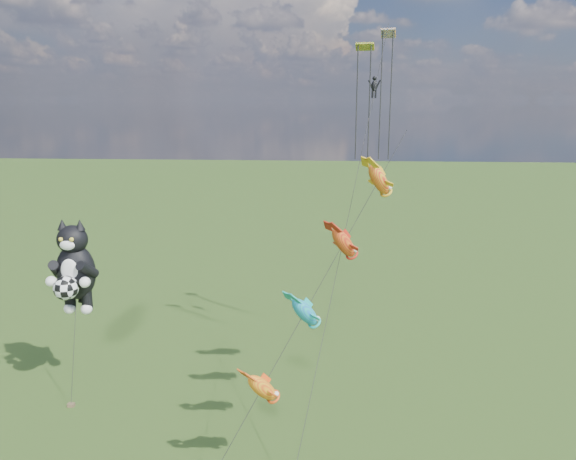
{
  "coord_description": "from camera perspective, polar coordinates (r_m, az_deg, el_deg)",
  "views": [
    {
      "loc": [
        16.86,
        -24.88,
        18.27
      ],
      "look_at": [
        14.34,
        10.16,
        10.14
      ],
      "focal_mm": 35.0,
      "sensor_mm": 36.0,
      "label": 1
    }
  ],
  "objects": [
    {
      "name": "cat_kite_rig",
      "position": [
        37.72,
        -20.94,
        -3.56
      ],
      "size": [
        2.81,
        4.28,
        11.12
      ],
      "rotation": [
        0.0,
        0.0,
        0.12
      ],
      "color": "brown",
      "rests_on": "ground"
    },
    {
      "name": "fish_windsock_rig",
      "position": [
        29.16,
        3.69,
        -4.86
      ],
      "size": [
        10.6,
        12.09,
        16.63
      ],
      "rotation": [
        0.0,
        0.0,
        -0.39
      ],
      "color": "brown",
      "rests_on": "ground"
    },
    {
      "name": "parafoil_rig",
      "position": [
        37.07,
        8.61,
        13.77
      ],
      "size": [
        6.1,
        16.81,
        23.21
      ],
      "rotation": [
        0.0,
        0.0,
        -0.23
      ],
      "color": "brown",
      "rests_on": "ground"
    },
    {
      "name": "ground",
      "position": [
        35.17,
        -27.02,
        -19.83
      ],
      "size": [
        300.0,
        300.0,
        0.0
      ],
      "primitive_type": "plane",
      "color": "#1B360D"
    }
  ]
}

